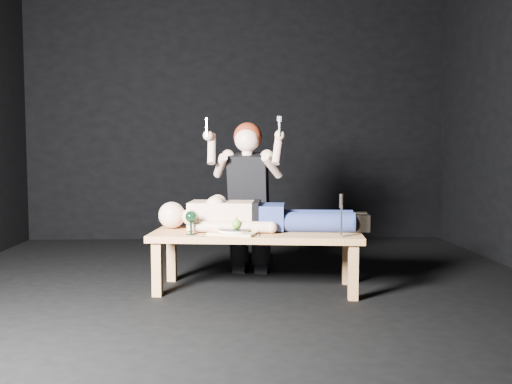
% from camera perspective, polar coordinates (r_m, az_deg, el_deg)
% --- Properties ---
extents(ground, '(5.00, 5.00, 0.00)m').
position_cam_1_polar(ground, '(4.26, -1.83, -10.16)').
color(ground, black).
rests_on(ground, ground).
extents(back_wall, '(5.00, 0.00, 5.00)m').
position_cam_1_polar(back_wall, '(6.64, -2.09, 8.03)').
color(back_wall, black).
rests_on(back_wall, ground).
extents(table, '(1.64, 0.77, 0.45)m').
position_cam_1_polar(table, '(4.21, 0.03, -7.20)').
color(table, tan).
rests_on(table, ground).
extents(lying_man, '(1.66, 0.67, 0.27)m').
position_cam_1_polar(lying_man, '(4.26, 0.79, -2.17)').
color(lying_man, beige).
rests_on(lying_man, table).
extents(kneeling_woman, '(0.86, 0.92, 1.34)m').
position_cam_1_polar(kneeling_woman, '(4.70, -0.65, -0.51)').
color(kneeling_woman, black).
rests_on(kneeling_woman, ground).
extents(serving_tray, '(0.40, 0.34, 0.02)m').
position_cam_1_polar(serving_tray, '(4.04, -2.32, -4.28)').
color(serving_tray, tan).
rests_on(serving_tray, table).
extents(plate, '(0.29, 0.29, 0.02)m').
position_cam_1_polar(plate, '(4.04, -2.32, -4.02)').
color(plate, white).
rests_on(plate, serving_tray).
extents(apple, '(0.07, 0.07, 0.07)m').
position_cam_1_polar(apple, '(4.04, -2.04, -3.37)').
color(apple, '#4C901B').
rests_on(apple, plate).
extents(goblet, '(0.09, 0.09, 0.17)m').
position_cam_1_polar(goblet, '(4.04, -6.80, -3.21)').
color(goblet, black).
rests_on(goblet, table).
extents(fork_flat, '(0.06, 0.17, 0.01)m').
position_cam_1_polar(fork_flat, '(4.02, -5.93, -4.46)').
color(fork_flat, '#B2B2B7').
rests_on(fork_flat, table).
extents(knife_flat, '(0.02, 0.17, 0.01)m').
position_cam_1_polar(knife_flat, '(4.01, 0.17, -4.46)').
color(knife_flat, '#B2B2B7').
rests_on(knife_flat, table).
extents(spoon_flat, '(0.12, 0.14, 0.01)m').
position_cam_1_polar(spoon_flat, '(4.06, -0.29, -4.35)').
color(spoon_flat, '#B2B2B7').
rests_on(spoon_flat, table).
extents(carving_knife, '(0.04, 0.05, 0.31)m').
position_cam_1_polar(carving_knife, '(3.95, 8.90, -2.43)').
color(carving_knife, '#B2B2B7').
rests_on(carving_knife, table).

